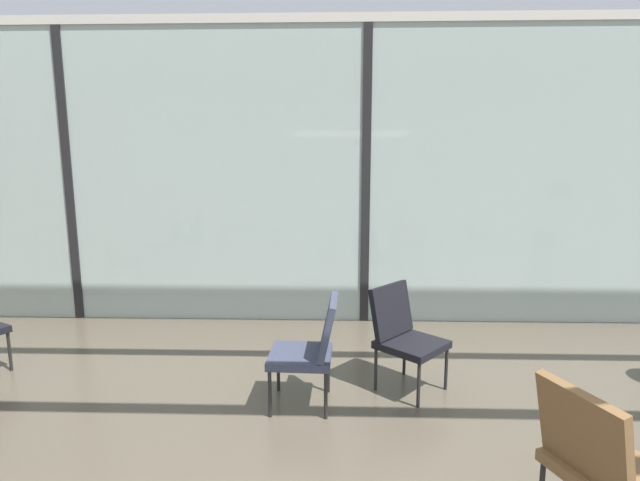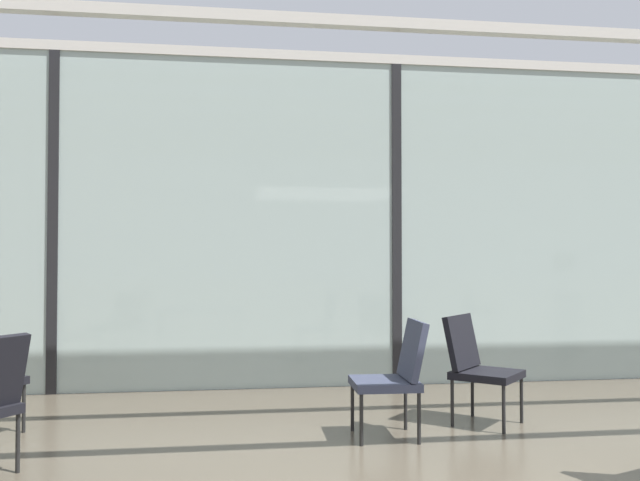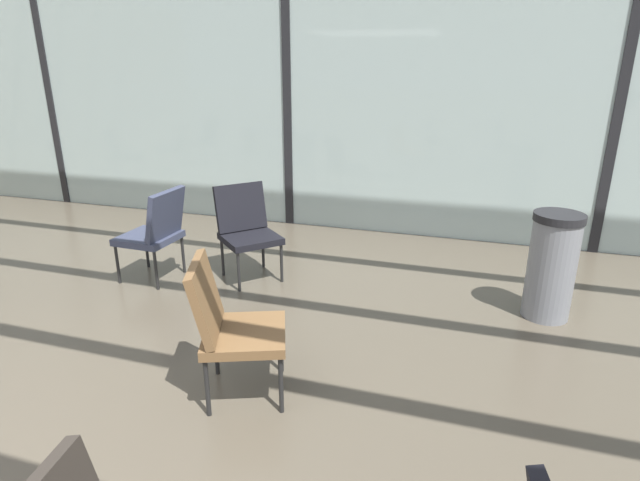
% 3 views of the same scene
% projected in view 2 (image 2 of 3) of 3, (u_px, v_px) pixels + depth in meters
% --- Properties ---
extents(glass_curtain_wall, '(14.00, 0.08, 3.42)m').
position_uv_depth(glass_curtain_wall, '(396.00, 224.00, 7.24)').
color(glass_curtain_wall, '#A3B7B2').
rests_on(glass_curtain_wall, ground).
extents(window_mullion_0, '(0.10, 0.12, 3.42)m').
position_uv_depth(window_mullion_0, '(54.00, 221.00, 6.75)').
color(window_mullion_0, black).
rests_on(window_mullion_0, ground).
extents(window_mullion_1, '(0.10, 0.12, 3.42)m').
position_uv_depth(window_mullion_1, '(396.00, 224.00, 7.24)').
color(window_mullion_1, black).
rests_on(window_mullion_1, ground).
extents(parked_airplane, '(13.43, 4.36, 4.36)m').
position_uv_depth(parked_airplane, '(367.00, 217.00, 13.70)').
color(parked_airplane, silver).
rests_on(parked_airplane, ground).
extents(lounge_chair_4, '(0.71, 0.71, 0.87)m').
position_uv_depth(lounge_chair_4, '(476.00, 362.00, 5.51)').
color(lounge_chair_4, black).
rests_on(lounge_chair_4, ground).
extents(lounge_chair_7, '(0.54, 0.50, 0.87)m').
position_uv_depth(lounge_chair_7, '(396.00, 371.00, 5.08)').
color(lounge_chair_7, '#33384C').
rests_on(lounge_chair_7, ground).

